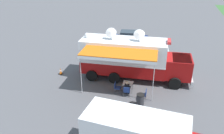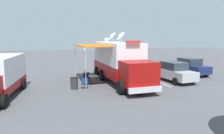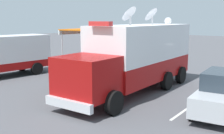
% 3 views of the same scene
% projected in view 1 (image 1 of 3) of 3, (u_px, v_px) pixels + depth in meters
% --- Properties ---
extents(ground_plane, '(100.00, 100.00, 0.00)m').
position_uv_depth(ground_plane, '(123.00, 77.00, 20.62)').
color(ground_plane, '#515156').
extents(lot_stripe, '(0.33, 4.80, 0.01)m').
position_uv_depth(lot_stripe, '(141.00, 63.00, 23.36)').
color(lot_stripe, silver).
rests_on(lot_stripe, ground).
extents(command_truck, '(5.18, 9.59, 4.53)m').
position_uv_depth(command_truck, '(132.00, 58.00, 19.62)').
color(command_truck, '#9E0F0F').
rests_on(command_truck, ground).
extents(folding_table, '(0.83, 0.83, 0.73)m').
position_uv_depth(folding_table, '(128.00, 84.00, 18.12)').
color(folding_table, silver).
rests_on(folding_table, ground).
extents(water_bottle, '(0.07, 0.07, 0.22)m').
position_uv_depth(water_bottle, '(127.00, 82.00, 18.03)').
color(water_bottle, '#3F9959').
rests_on(water_bottle, folding_table).
extents(folding_chair_at_table, '(0.50, 0.50, 0.87)m').
position_uv_depth(folding_chair_at_table, '(127.00, 91.00, 17.47)').
color(folding_chair_at_table, navy).
rests_on(folding_chair_at_table, ground).
extents(folding_chair_beside_table, '(0.50, 0.50, 0.87)m').
position_uv_depth(folding_chair_beside_table, '(116.00, 87.00, 18.03)').
color(folding_chair_beside_table, navy).
rests_on(folding_chair_beside_table, ground).
extents(folding_chair_spare_by_truck, '(0.49, 0.49, 0.87)m').
position_uv_depth(folding_chair_spare_by_truck, '(144.00, 94.00, 17.05)').
color(folding_chair_spare_by_truck, navy).
rests_on(folding_chair_spare_by_truck, ground).
extents(seated_responder, '(0.67, 0.57, 1.25)m').
position_uv_depth(seated_responder, '(127.00, 88.00, 17.58)').
color(seated_responder, black).
rests_on(seated_responder, ground).
extents(trash_bin, '(0.57, 0.57, 0.91)m').
position_uv_depth(trash_bin, '(140.00, 100.00, 16.44)').
color(trash_bin, '#2D2D33').
rests_on(trash_bin, ground).
extents(traffic_cone, '(0.36, 0.36, 0.58)m').
position_uv_depth(traffic_cone, '(61.00, 71.00, 20.99)').
color(traffic_cone, black).
rests_on(traffic_cone, ground).
extents(car_behind_truck, '(2.37, 4.37, 1.76)m').
position_uv_depth(car_behind_truck, '(130.00, 38.00, 27.78)').
color(car_behind_truck, navy).
rests_on(car_behind_truck, ground).
extents(car_far_corner, '(2.39, 4.38, 1.76)m').
position_uv_depth(car_far_corner, '(148.00, 50.00, 24.19)').
color(car_far_corner, '#B2B5BA').
rests_on(car_far_corner, ground).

